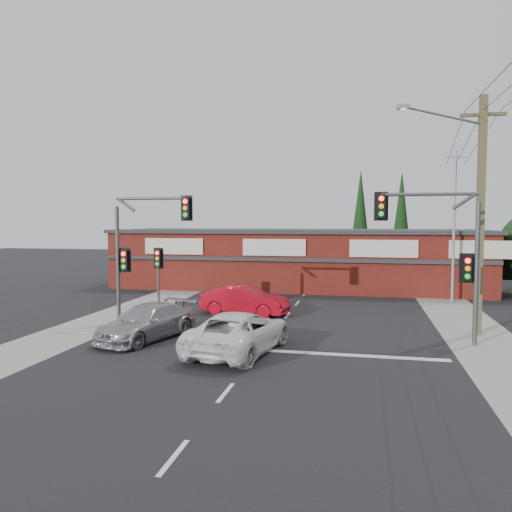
% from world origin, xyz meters
% --- Properties ---
extents(ground, '(120.00, 120.00, 0.00)m').
position_xyz_m(ground, '(0.00, 0.00, 0.00)').
color(ground, black).
rests_on(ground, ground).
extents(road_strip, '(14.00, 70.00, 0.01)m').
position_xyz_m(road_strip, '(0.00, 5.00, 0.01)').
color(road_strip, black).
rests_on(road_strip, ground).
extents(verge_left, '(3.00, 70.00, 0.02)m').
position_xyz_m(verge_left, '(-8.50, 5.00, 0.01)').
color(verge_left, gray).
rests_on(verge_left, ground).
extents(verge_right, '(3.00, 70.00, 0.02)m').
position_xyz_m(verge_right, '(8.50, 5.00, 0.01)').
color(verge_right, gray).
rests_on(verge_right, ground).
extents(stop_line, '(6.50, 0.35, 0.01)m').
position_xyz_m(stop_line, '(3.50, -1.50, 0.01)').
color(stop_line, silver).
rests_on(stop_line, ground).
extents(white_suv, '(3.34, 5.75, 1.51)m').
position_xyz_m(white_suv, '(-0.69, -1.88, 0.75)').
color(white_suv, white).
rests_on(white_suv, ground).
extents(silver_suv, '(3.28, 5.20, 1.40)m').
position_xyz_m(silver_suv, '(-4.86, -0.69, 0.70)').
color(silver_suv, '#A0A3A5').
rests_on(silver_suv, ground).
extents(red_sedan, '(4.71, 2.22, 1.49)m').
position_xyz_m(red_sedan, '(-2.20, 5.40, 0.75)').
color(red_sedan, '#B00A18').
rests_on(red_sedan, ground).
extents(lane_dashes, '(0.12, 44.79, 0.01)m').
position_xyz_m(lane_dashes, '(0.00, 3.59, 0.01)').
color(lane_dashes, silver).
rests_on(lane_dashes, ground).
extents(shop_building, '(27.30, 8.40, 4.22)m').
position_xyz_m(shop_building, '(-0.99, 16.99, 2.13)').
color(shop_building, '#501410').
rests_on(shop_building, ground).
extents(conifer_near, '(1.80, 1.80, 9.25)m').
position_xyz_m(conifer_near, '(3.50, 24.00, 5.48)').
color(conifer_near, '#2D2116').
rests_on(conifer_near, ground).
extents(conifer_far, '(1.80, 1.80, 9.25)m').
position_xyz_m(conifer_far, '(7.00, 26.00, 5.48)').
color(conifer_far, '#2D2116').
rests_on(conifer_far, ground).
extents(traffic_mast_left, '(3.77, 0.27, 5.97)m').
position_xyz_m(traffic_mast_left, '(-6.43, 2.00, 3.93)').
color(traffic_mast_left, '#47494C').
rests_on(traffic_mast_left, ground).
extents(traffic_mast_right, '(3.96, 0.27, 5.97)m').
position_xyz_m(traffic_mast_right, '(6.86, 1.00, 3.95)').
color(traffic_mast_right, '#47494C').
rests_on(traffic_mast_right, ground).
extents(pedestal_signal, '(0.55, 0.27, 3.38)m').
position_xyz_m(pedestal_signal, '(-7.20, 6.01, 2.41)').
color(pedestal_signal, '#47494C').
rests_on(pedestal_signal, ground).
extents(utility_pole, '(4.38, 0.59, 10.00)m').
position_xyz_m(utility_pole, '(8.36, 2.99, 5.40)').
color(utility_pole, brown).
rests_on(utility_pole, ground).
extents(steel_pole, '(1.20, 0.16, 9.00)m').
position_xyz_m(steel_pole, '(9.00, 12.00, 4.70)').
color(steel_pole, gray).
rests_on(steel_pole, ground).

